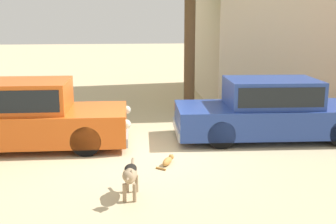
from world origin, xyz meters
TOP-DOWN VIEW (x-y plane):
  - ground_plane at (0.00, 0.00)m, footprint 80.00×80.00m
  - parked_sedan_nearest at (-2.45, 1.00)m, footprint 4.41×1.89m
  - parked_sedan_second at (3.24, 1.07)m, footprint 4.82×1.95m
  - stray_dog_spotted at (-0.23, -2.09)m, footprint 0.28×0.99m
  - stray_cat at (0.54, -0.58)m, footprint 0.40×0.59m

SIDE VIEW (x-z plane):
  - ground_plane at x=0.00m, z-range 0.00..0.00m
  - stray_cat at x=0.54m, z-range 0.00..0.16m
  - stray_dog_spotted at x=-0.23m, z-range 0.09..0.70m
  - parked_sedan_second at x=3.24m, z-range -0.01..1.44m
  - parked_sedan_nearest at x=-2.45m, z-range 0.00..1.50m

